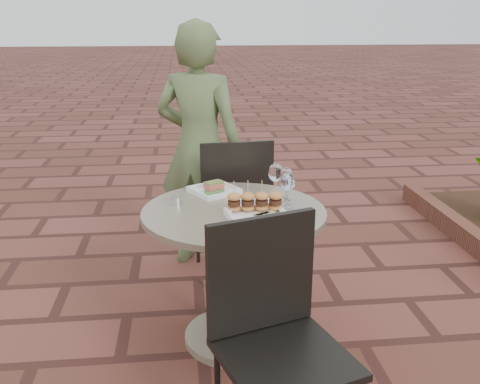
{
  "coord_description": "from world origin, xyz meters",
  "views": [
    {
      "loc": [
        -0.48,
        -2.73,
        1.63
      ],
      "look_at": [
        -0.22,
        -0.3,
        0.82
      ],
      "focal_mm": 40.0,
      "sensor_mm": 36.0,
      "label": 1
    }
  ],
  "objects": [
    {
      "name": "chair_far",
      "position": [
        -0.18,
        0.4,
        0.55
      ],
      "size": [
        0.49,
        0.49,
        0.93
      ],
      "rotation": [
        0.0,
        0.0,
        3.26
      ],
      "color": "black",
      "rests_on": "ground"
    },
    {
      "name": "cafe_table",
      "position": [
        -0.25,
        -0.3,
        0.48
      ],
      "size": [
        0.9,
        0.9,
        0.73
      ],
      "color": "gray",
      "rests_on": "ground"
    },
    {
      "name": "plate_tuna",
      "position": [
        -0.15,
        -0.46,
        0.75
      ],
      "size": [
        0.31,
        0.31,
        0.03
      ],
      "rotation": [
        0.0,
        0.0,
        0.17
      ],
      "color": "white",
      "rests_on": "cafe_table"
    },
    {
      "name": "diner",
      "position": [
        -0.38,
        0.66,
        0.81
      ],
      "size": [
        0.7,
        0.6,
        1.62
      ],
      "primitive_type": "imported",
      "rotation": [
        0.0,
        0.0,
        2.71
      ],
      "color": "#4C5F34",
      "rests_on": "ground"
    },
    {
      "name": "cutlery_set",
      "position": [
        0.0,
        -0.5,
        0.73
      ],
      "size": [
        0.15,
        0.21,
        0.0
      ],
      "primitive_type": null,
      "rotation": [
        0.0,
        0.0,
        0.41
      ],
      "color": "silver",
      "rests_on": "cafe_table"
    },
    {
      "name": "ground",
      "position": [
        0.0,
        0.0,
        0.0
      ],
      "size": [
        60.0,
        60.0,
        0.0
      ],
      "primitive_type": "plane",
      "color": "brown",
      "rests_on": "ground"
    },
    {
      "name": "wine_glass_mid",
      "position": [
        -0.02,
        -0.14,
        0.86
      ],
      "size": [
        0.08,
        0.08,
        0.18
      ],
      "color": "white",
      "rests_on": "cafe_table"
    },
    {
      "name": "wine_glass_far",
      "position": [
        0.03,
        -0.17,
        0.85
      ],
      "size": [
        0.07,
        0.07,
        0.17
      ],
      "color": "white",
      "rests_on": "cafe_table"
    },
    {
      "name": "steel_ramekin",
      "position": [
        -0.53,
        -0.19,
        0.75
      ],
      "size": [
        0.07,
        0.07,
        0.05
      ],
      "primitive_type": "cylinder",
      "rotation": [
        0.0,
        0.0,
        0.22
      ],
      "color": "silver",
      "rests_on": "cafe_table"
    },
    {
      "name": "chair_near",
      "position": [
        -0.17,
        -1.03,
        0.55
      ],
      "size": [
        0.56,
        0.56,
        0.93
      ],
      "rotation": [
        0.0,
        0.0,
        0.32
      ],
      "color": "black",
      "rests_on": "ground"
    },
    {
      "name": "wine_glass_right",
      "position": [
        0.02,
        -0.28,
        0.85
      ],
      "size": [
        0.07,
        0.07,
        0.17
      ],
      "color": "white",
      "rests_on": "cafe_table"
    },
    {
      "name": "plate_sliders",
      "position": [
        -0.15,
        -0.36,
        0.77
      ],
      "size": [
        0.27,
        0.26,
        0.16
      ],
      "rotation": [
        0.0,
        0.0,
        -0.03
      ],
      "color": "white",
      "rests_on": "cafe_table"
    },
    {
      "name": "plate_salmon",
      "position": [
        -0.33,
        -0.02,
        0.75
      ],
      "size": [
        0.3,
        0.3,
        0.06
      ],
      "rotation": [
        0.0,
        0.0,
        0.51
      ],
      "color": "white",
      "rests_on": "cafe_table"
    }
  ]
}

